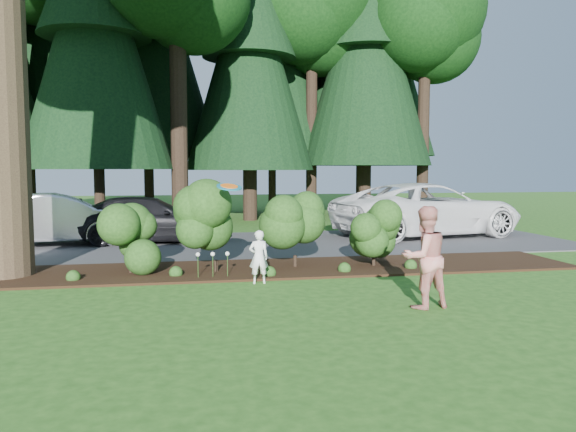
{
  "coord_description": "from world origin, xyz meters",
  "views": [
    {
      "loc": [
        -0.86,
        -9.05,
        2.26
      ],
      "look_at": [
        1.22,
        2.15,
        1.3
      ],
      "focal_mm": 35.0,
      "sensor_mm": 36.0,
      "label": 1
    }
  ],
  "objects_px": {
    "car_silver_wagon": "(61,219)",
    "child": "(259,257)",
    "car_dark_suv": "(150,220)",
    "car_white_suv": "(428,210)",
    "adult": "(425,257)",
    "frisbee": "(229,187)"
  },
  "relations": [
    {
      "from": "car_dark_suv",
      "to": "adult",
      "type": "bearing_deg",
      "value": -152.81
    },
    {
      "from": "car_white_suv",
      "to": "adult",
      "type": "distance_m",
      "value": 9.8
    },
    {
      "from": "car_silver_wagon",
      "to": "adult",
      "type": "bearing_deg",
      "value": -151.67
    },
    {
      "from": "car_silver_wagon",
      "to": "child",
      "type": "bearing_deg",
      "value": -153.7
    },
    {
      "from": "car_silver_wagon",
      "to": "adult",
      "type": "relative_size",
      "value": 2.75
    },
    {
      "from": "car_white_suv",
      "to": "child",
      "type": "relative_size",
      "value": 5.99
    },
    {
      "from": "child",
      "to": "frisbee",
      "type": "relative_size",
      "value": 2.07
    },
    {
      "from": "car_dark_suv",
      "to": "child",
      "type": "bearing_deg",
      "value": -160.64
    },
    {
      "from": "adult",
      "to": "child",
      "type": "bearing_deg",
      "value": -55.45
    },
    {
      "from": "car_white_suv",
      "to": "car_silver_wagon",
      "type": "bearing_deg",
      "value": 79.12
    },
    {
      "from": "child",
      "to": "car_silver_wagon",
      "type": "bearing_deg",
      "value": -53.53
    },
    {
      "from": "car_silver_wagon",
      "to": "car_dark_suv",
      "type": "xyz_separation_m",
      "value": [
        2.52,
        0.19,
        -0.07
      ]
    },
    {
      "from": "car_dark_suv",
      "to": "car_silver_wagon",
      "type": "bearing_deg",
      "value": 93.33
    },
    {
      "from": "frisbee",
      "to": "car_white_suv",
      "type": "bearing_deg",
      "value": 41.26
    },
    {
      "from": "car_dark_suv",
      "to": "child",
      "type": "relative_size",
      "value": 4.48
    },
    {
      "from": "frisbee",
      "to": "child",
      "type": "bearing_deg",
      "value": -29.06
    },
    {
      "from": "child",
      "to": "car_dark_suv",
      "type": "bearing_deg",
      "value": -70.92
    },
    {
      "from": "frisbee",
      "to": "car_dark_suv",
      "type": "bearing_deg",
      "value": 106.93
    },
    {
      "from": "car_silver_wagon",
      "to": "frisbee",
      "type": "xyz_separation_m",
      "value": [
        4.44,
        -6.12,
        1.12
      ]
    },
    {
      "from": "car_silver_wagon",
      "to": "car_dark_suv",
      "type": "height_order",
      "value": "car_silver_wagon"
    },
    {
      "from": "child",
      "to": "frisbee",
      "type": "distance_m",
      "value": 1.51
    },
    {
      "from": "adult",
      "to": "car_dark_suv",
      "type": "bearing_deg",
      "value": -71.89
    }
  ]
}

